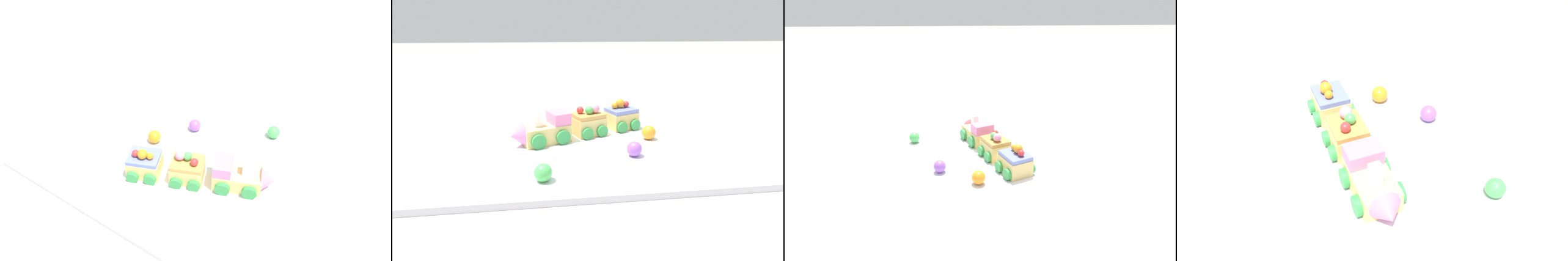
{
  "view_description": "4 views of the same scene",
  "coord_description": "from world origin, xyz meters",
  "views": [
    {
      "loc": [
        0.3,
        -0.49,
        0.61
      ],
      "look_at": [
        -0.04,
        0.02,
        0.08
      ],
      "focal_mm": 35.0,
      "sensor_mm": 36.0,
      "label": 1
    },
    {
      "loc": [
        0.07,
        0.61,
        0.24
      ],
      "look_at": [
        -0.0,
        0.0,
        0.04
      ],
      "focal_mm": 28.0,
      "sensor_mm": 36.0,
      "label": 2
    },
    {
      "loc": [
        -0.7,
        0.04,
        0.37
      ],
      "look_at": [
        0.01,
        -0.01,
        0.08
      ],
      "focal_mm": 28.0,
      "sensor_mm": 36.0,
      "label": 3
    },
    {
      "loc": [
        0.44,
        0.0,
        0.44
      ],
      "look_at": [
        -0.03,
        -0.01,
        0.03
      ],
      "focal_mm": 35.0,
      "sensor_mm": 36.0,
      "label": 4
    }
  ],
  "objects": [
    {
      "name": "gumball_purple",
      "position": [
        -0.08,
        0.09,
        0.03
      ],
      "size": [
        0.03,
        0.03,
        0.03
      ],
      "primitive_type": "sphere",
      "color": "#9956C6",
      "rests_on": "display_board"
    },
    {
      "name": "gumball_orange",
      "position": [
        -0.14,
        0.01,
        0.03
      ],
      "size": [
        0.03,
        0.03,
        0.03
      ],
      "primitive_type": "sphere",
      "color": "orange",
      "rests_on": "display_board"
    },
    {
      "name": "cake_train_locomotive",
      "position": [
        0.09,
        -0.0,
        0.04
      ],
      "size": [
        0.13,
        0.1,
        0.07
      ],
      "rotation": [
        0.0,
        0.0,
        0.39
      ],
      "color": "#E5C675",
      "rests_on": "display_board"
    },
    {
      "name": "cake_car_caramel",
      "position": [
        -0.01,
        -0.05,
        0.04
      ],
      "size": [
        0.09,
        0.09,
        0.07
      ],
      "rotation": [
        0.0,
        0.0,
        0.39
      ],
      "color": "#E5C675",
      "rests_on": "display_board"
    },
    {
      "name": "cake_car_blueberry",
      "position": [
        -0.1,
        -0.08,
        0.04
      ],
      "size": [
        0.09,
        0.09,
        0.07
      ],
      "rotation": [
        0.0,
        0.0,
        0.39
      ],
      "color": "#E5C675",
      "rests_on": "display_board"
    },
    {
      "name": "ground_plane",
      "position": [
        0.0,
        0.0,
        0.0
      ],
      "size": [
        10.0,
        10.0,
        0.0
      ],
      "primitive_type": "plane",
      "color": "gray"
    },
    {
      "name": "display_board",
      "position": [
        0.0,
        0.0,
        0.01
      ],
      "size": [
        0.76,
        0.46,
        0.01
      ],
      "primitive_type": "cube",
      "color": "white",
      "rests_on": "ground_plane"
    },
    {
      "name": "gumball_green",
      "position": [
        0.09,
        0.17,
        0.03
      ],
      "size": [
        0.03,
        0.03,
        0.03
      ],
      "primitive_type": "sphere",
      "color": "#4CBC56",
      "rests_on": "display_board"
    }
  ]
}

